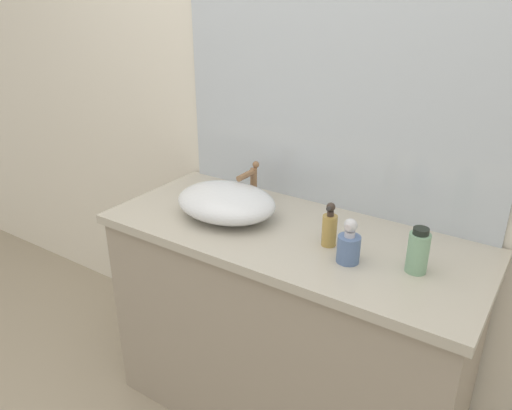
% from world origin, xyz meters
% --- Properties ---
extents(bathroom_wall_rear, '(6.00, 0.06, 2.60)m').
position_xyz_m(bathroom_wall_rear, '(0.00, 0.73, 1.30)').
color(bathroom_wall_rear, silver).
rests_on(bathroom_wall_rear, ground).
extents(vanity_counter, '(1.41, 0.60, 0.87)m').
position_xyz_m(vanity_counter, '(0.12, 0.39, 0.44)').
color(vanity_counter, gray).
rests_on(vanity_counter, ground).
extents(wall_mirror_panel, '(1.34, 0.01, 1.21)m').
position_xyz_m(wall_mirror_panel, '(0.12, 0.69, 1.48)').
color(wall_mirror_panel, '#B2BCC6').
rests_on(wall_mirror_panel, vanity_counter).
extents(sink_basin, '(0.40, 0.32, 0.12)m').
position_xyz_m(sink_basin, '(-0.15, 0.37, 0.93)').
color(sink_basin, silver).
rests_on(sink_basin, vanity_counter).
extents(faucet, '(0.03, 0.14, 0.17)m').
position_xyz_m(faucet, '(-0.15, 0.54, 0.97)').
color(faucet, brown).
rests_on(faucet, vanity_counter).
extents(soap_dispenser, '(0.05, 0.05, 0.16)m').
position_xyz_m(soap_dispenser, '(0.28, 0.38, 0.94)').
color(soap_dispenser, '#AC8B44').
rests_on(soap_dispenser, vanity_counter).
extents(lotion_bottle, '(0.08, 0.08, 0.15)m').
position_xyz_m(lotion_bottle, '(0.38, 0.31, 0.93)').
color(lotion_bottle, '#516B98').
rests_on(lotion_bottle, vanity_counter).
extents(perfume_bottle, '(0.07, 0.07, 0.15)m').
position_xyz_m(perfume_bottle, '(0.59, 0.37, 0.94)').
color(perfume_bottle, '#79A682').
rests_on(perfume_bottle, vanity_counter).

